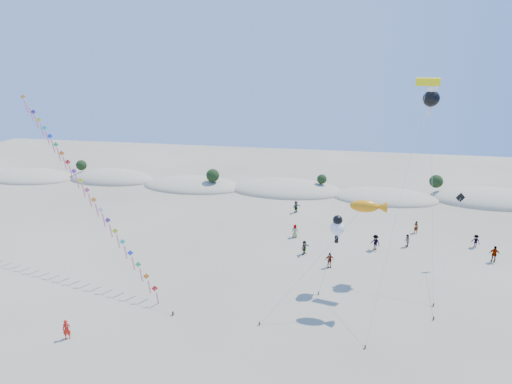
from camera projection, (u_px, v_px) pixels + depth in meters
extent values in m
plane|color=#83775B|center=(202.00, 381.00, 29.29)|extent=(160.00, 160.00, 0.00)
ellipsoid|color=tan|center=(28.00, 178.00, 79.39)|extent=(18.00, 9.90, 2.80)
ellipsoid|color=#1B3714|center=(27.00, 174.00, 79.16)|extent=(14.40, 6.48, 0.72)
ellipsoid|color=tan|center=(112.00, 179.00, 78.19)|extent=(16.00, 8.80, 3.60)
ellipsoid|color=#1B3714|center=(111.00, 174.00, 77.89)|extent=(12.80, 5.76, 0.64)
ellipsoid|color=tan|center=(193.00, 186.00, 73.99)|extent=(17.60, 9.68, 3.00)
ellipsoid|color=#1B3714|center=(193.00, 182.00, 73.74)|extent=(14.08, 6.34, 0.70)
ellipsoid|color=tan|center=(285.00, 190.00, 71.75)|extent=(19.00, 10.45, 3.40)
ellipsoid|color=#1B3714|center=(285.00, 185.00, 71.47)|extent=(15.20, 6.84, 0.76)
ellipsoid|color=tan|center=(385.00, 199.00, 67.54)|extent=(16.40, 9.02, 2.80)
ellipsoid|color=#1B3714|center=(385.00, 194.00, 67.32)|extent=(13.12, 5.90, 0.66)
ellipsoid|color=tan|center=(490.00, 201.00, 66.34)|extent=(18.00, 9.90, 3.80)
ellipsoid|color=#1B3714|center=(491.00, 195.00, 66.03)|extent=(14.40, 6.48, 0.72)
sphere|color=black|center=(81.00, 165.00, 78.76)|extent=(1.90, 1.90, 1.90)
sphere|color=black|center=(213.00, 175.00, 71.40)|extent=(2.20, 2.20, 2.20)
sphere|color=black|center=(322.00, 179.00, 70.09)|extent=(1.60, 1.60, 1.60)
sphere|color=black|center=(436.00, 181.00, 68.09)|extent=(2.10, 2.10, 2.10)
cube|color=#3F2D1E|center=(173.00, 313.00, 36.78)|extent=(0.12, 0.12, 0.35)
cylinder|color=silver|center=(87.00, 191.00, 42.87)|extent=(22.65, 13.96, 16.99)
cube|color=red|center=(155.00, 288.00, 37.98)|extent=(1.08, 0.43, 1.14)
cube|color=pink|center=(158.00, 299.00, 38.32)|extent=(0.19, 0.45, 1.55)
cube|color=orange|center=(146.00, 276.00, 38.53)|extent=(1.08, 0.43, 1.14)
cube|color=pink|center=(149.00, 287.00, 38.87)|extent=(0.19, 0.45, 1.55)
cube|color=green|center=(138.00, 264.00, 39.07)|extent=(1.08, 0.43, 1.14)
cube|color=pink|center=(141.00, 275.00, 39.41)|extent=(0.19, 0.45, 1.55)
cube|color=blue|center=(130.00, 253.00, 39.62)|extent=(1.08, 0.43, 1.14)
cube|color=pink|center=(133.00, 264.00, 39.96)|extent=(0.19, 0.45, 1.55)
cube|color=#1BCFB3|center=(123.00, 242.00, 40.16)|extent=(1.08, 0.43, 1.14)
cube|color=pink|center=(126.00, 252.00, 40.51)|extent=(0.19, 0.45, 1.55)
cube|color=yellow|center=(115.00, 231.00, 40.71)|extent=(1.08, 0.43, 1.14)
cube|color=pink|center=(118.00, 241.00, 41.05)|extent=(0.19, 0.45, 1.55)
cube|color=#55238D|center=(108.00, 220.00, 41.26)|extent=(1.08, 0.43, 1.14)
cube|color=pink|center=(111.00, 231.00, 41.60)|extent=(0.19, 0.45, 1.55)
cube|color=silver|center=(101.00, 210.00, 41.80)|extent=(1.08, 0.43, 1.14)
cube|color=pink|center=(104.00, 220.00, 42.15)|extent=(0.19, 0.45, 1.55)
cube|color=orange|center=(94.00, 200.00, 42.35)|extent=(1.08, 0.43, 1.14)
cube|color=pink|center=(97.00, 210.00, 42.69)|extent=(0.19, 0.45, 1.55)
cube|color=#E44871|center=(87.00, 190.00, 42.90)|extent=(1.08, 0.43, 1.14)
cube|color=pink|center=(90.00, 200.00, 43.24)|extent=(0.19, 0.45, 1.55)
cube|color=yellow|center=(80.00, 180.00, 43.44)|extent=(1.08, 0.43, 1.14)
cube|color=pink|center=(84.00, 191.00, 43.79)|extent=(0.19, 0.45, 1.55)
cube|color=purple|center=(74.00, 171.00, 43.99)|extent=(1.08, 0.43, 1.14)
cube|color=pink|center=(77.00, 181.00, 44.33)|extent=(0.19, 0.45, 1.55)
cube|color=red|center=(68.00, 162.00, 44.54)|extent=(1.08, 0.43, 1.14)
cube|color=pink|center=(71.00, 172.00, 44.88)|extent=(0.19, 0.45, 1.55)
cube|color=orange|center=(62.00, 153.00, 45.08)|extent=(1.08, 0.43, 1.14)
cube|color=pink|center=(65.00, 163.00, 45.43)|extent=(0.19, 0.45, 1.55)
cube|color=green|center=(56.00, 145.00, 45.63)|extent=(1.08, 0.43, 1.14)
cube|color=pink|center=(59.00, 155.00, 45.97)|extent=(0.19, 0.45, 1.55)
cube|color=blue|center=(50.00, 136.00, 46.18)|extent=(1.08, 0.43, 1.14)
cube|color=pink|center=(53.00, 146.00, 46.52)|extent=(0.19, 0.45, 1.55)
cube|color=#1BCFB3|center=(44.00, 128.00, 46.72)|extent=(1.08, 0.43, 1.14)
cube|color=pink|center=(47.00, 138.00, 47.07)|extent=(0.19, 0.45, 1.55)
cube|color=yellow|center=(39.00, 120.00, 47.27)|extent=(1.08, 0.43, 1.14)
cube|color=pink|center=(42.00, 130.00, 47.61)|extent=(0.19, 0.45, 1.55)
cube|color=#55238D|center=(33.00, 112.00, 47.82)|extent=(1.08, 0.43, 1.14)
cube|color=pink|center=(36.00, 122.00, 48.16)|extent=(0.19, 0.45, 1.55)
cube|color=silver|center=(28.00, 104.00, 48.36)|extent=(1.08, 0.43, 1.14)
cube|color=pink|center=(31.00, 114.00, 48.70)|extent=(0.19, 0.45, 1.55)
cube|color=orange|center=(23.00, 97.00, 48.91)|extent=(1.08, 0.43, 1.14)
cube|color=pink|center=(26.00, 106.00, 49.25)|extent=(0.19, 0.45, 1.55)
cube|color=#3F2D1E|center=(259.00, 323.00, 35.43)|extent=(0.10, 0.10, 0.30)
cylinder|color=silver|center=(312.00, 265.00, 35.77)|extent=(8.08, 5.15, 9.26)
ellipsoid|color=orange|center=(364.00, 206.00, 36.07)|extent=(2.41, 1.06, 1.06)
cone|color=orange|center=(381.00, 207.00, 35.82)|extent=(0.96, 0.96, 0.96)
cube|color=#3F2D1E|center=(319.00, 293.00, 40.02)|extent=(0.10, 0.10, 0.30)
cylinder|color=silver|center=(328.00, 261.00, 39.86)|extent=(1.40, 1.80, 6.10)
sphere|color=white|center=(337.00, 228.00, 39.66)|extent=(1.35, 1.35, 1.35)
sphere|color=black|center=(338.00, 220.00, 39.41)|extent=(0.90, 0.90, 0.90)
cube|color=black|center=(337.00, 239.00, 39.98)|extent=(0.35, 0.18, 0.80)
cube|color=#3F2D1E|center=(434.00, 305.00, 38.11)|extent=(0.10, 0.10, 0.30)
cylinder|color=silver|center=(432.00, 198.00, 39.78)|extent=(0.58, 8.93, 17.45)
sphere|color=black|center=(431.00, 99.00, 41.40)|extent=(1.58, 1.58, 1.58)
sphere|color=white|center=(432.00, 89.00, 41.12)|extent=(1.03, 1.03, 1.03)
cube|color=white|center=(430.00, 111.00, 41.76)|extent=(0.35, 0.18, 0.80)
cube|color=white|center=(424.00, 98.00, 41.53)|extent=(0.60, 0.15, 0.25)
cube|color=white|center=(439.00, 99.00, 41.28)|extent=(0.60, 0.15, 0.25)
cube|color=#3F2D1E|center=(365.00, 347.00, 32.55)|extent=(0.10, 0.10, 0.30)
cylinder|color=silver|center=(399.00, 203.00, 35.82)|extent=(4.90, 13.94, 19.12)
cube|color=yellow|center=(428.00, 82.00, 39.05)|extent=(2.18, 0.89, 0.77)
cube|color=black|center=(428.00, 82.00, 39.07)|extent=(2.11, 0.54, 0.19)
cube|color=#3F2D1E|center=(434.00, 318.00, 36.12)|extent=(0.10, 0.10, 0.30)
cylinder|color=silver|center=(448.00, 253.00, 40.22)|extent=(4.05, 11.80, 7.39)
cube|color=black|center=(460.00, 198.00, 44.28)|extent=(1.04, 0.31, 1.07)
imported|color=red|center=(67.00, 330.00, 33.53)|extent=(0.71, 0.61, 1.64)
imported|color=slate|center=(295.00, 231.00, 52.65)|extent=(0.85, 0.59, 1.67)
imported|color=slate|center=(329.00, 260.00, 45.04)|extent=(1.07, 0.71, 1.69)
imported|color=slate|center=(375.00, 242.00, 49.17)|extent=(1.37, 1.26, 1.85)
imported|color=slate|center=(304.00, 248.00, 48.10)|extent=(1.09, 1.55, 1.62)
imported|color=slate|center=(416.00, 227.00, 53.97)|extent=(0.69, 0.69, 1.62)
imported|color=slate|center=(407.00, 241.00, 50.00)|extent=(0.59, 0.75, 1.53)
imported|color=slate|center=(494.00, 254.00, 46.19)|extent=(1.16, 0.62, 1.87)
imported|color=slate|center=(476.00, 241.00, 49.88)|extent=(1.14, 1.09, 1.56)
imported|color=slate|center=(296.00, 207.00, 61.17)|extent=(1.28, 1.60, 1.71)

